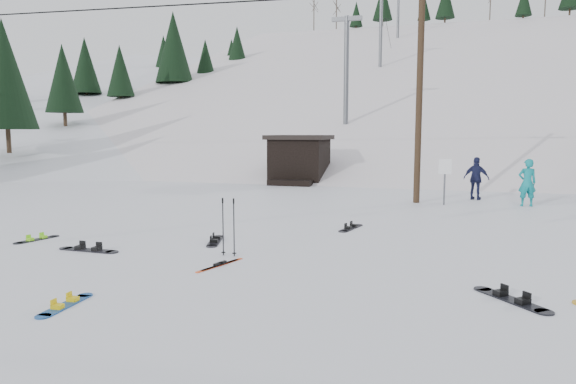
# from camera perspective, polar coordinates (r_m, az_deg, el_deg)

# --- Properties ---
(ground) EXTENTS (200.00, 200.00, 0.00)m
(ground) POSITION_cam_1_polar(r_m,az_deg,el_deg) (8.83, -4.38, -12.57)
(ground) COLOR silver
(ground) RESTS_ON ground
(ski_slope) EXTENTS (60.00, 85.24, 65.97)m
(ski_slope) POSITION_cam_1_polar(r_m,az_deg,el_deg) (64.58, 13.87, -6.89)
(ski_slope) COLOR silver
(ski_slope) RESTS_ON ground
(ridge_left) EXTENTS (47.54, 95.03, 58.38)m
(ridge_left) POSITION_cam_1_polar(r_m,az_deg,el_deg) (69.48, -17.76, -5.22)
(ridge_left) COLOR silver
(ridge_left) RESTS_ON ground
(treeline_left) EXTENTS (20.00, 64.00, 10.00)m
(treeline_left) POSITION_cam_1_polar(r_m,az_deg,el_deg) (60.52, -20.87, 3.46)
(treeline_left) COLOR black
(treeline_left) RESTS_ON ground
(treeline_crest) EXTENTS (50.00, 6.00, 10.00)m
(treeline_crest) POSITION_cam_1_polar(r_m,az_deg,el_deg) (93.85, 15.13, 4.65)
(treeline_crest) COLOR black
(treeline_crest) RESTS_ON ski_slope
(utility_pole) EXTENTS (2.00, 0.26, 9.00)m
(utility_pole) POSITION_cam_1_polar(r_m,az_deg,el_deg) (21.86, 14.41, 11.11)
(utility_pole) COLOR #3A2819
(utility_pole) RESTS_ON ground
(trail_sign) EXTENTS (0.50, 0.09, 1.85)m
(trail_sign) POSITION_cam_1_polar(r_m,az_deg,el_deg) (21.40, 17.04, 1.99)
(trail_sign) COLOR #595B60
(trail_sign) RESTS_ON ground
(lift_hut) EXTENTS (3.40, 4.10, 2.75)m
(lift_hut) POSITION_cam_1_polar(r_m,az_deg,el_deg) (29.85, 1.28, 3.69)
(lift_hut) COLOR black
(lift_hut) RESTS_ON ground
(lift_tower_near) EXTENTS (2.20, 0.36, 8.00)m
(lift_tower_near) POSITION_cam_1_polar(r_m,az_deg,el_deg) (38.73, 6.51, 13.96)
(lift_tower_near) COLOR #595B60
(lift_tower_near) RESTS_ON ski_slope
(lift_tower_mid) EXTENTS (2.20, 0.36, 8.00)m
(lift_tower_mid) POSITION_cam_1_polar(r_m,az_deg,el_deg) (59.30, 10.29, 17.68)
(lift_tower_mid) COLOR #595B60
(lift_tower_mid) RESTS_ON ski_slope
(lift_tower_far) EXTENTS (2.20, 0.36, 8.00)m
(lift_tower_far) POSITION_cam_1_polar(r_m,az_deg,el_deg) (80.11, 12.17, 19.45)
(lift_tower_far) COLOR #595B60
(lift_tower_far) RESTS_ON ski_slope
(hero_snowboard) EXTENTS (0.31, 1.33, 0.09)m
(hero_snowboard) POSITION_cam_1_polar(r_m,az_deg,el_deg) (9.59, -23.50, -11.39)
(hero_snowboard) COLOR #164B95
(hero_snowboard) RESTS_ON ground
(hero_skis) EXTENTS (0.51, 1.42, 0.08)m
(hero_skis) POSITION_cam_1_polar(r_m,az_deg,el_deg) (11.44, -7.56, -8.00)
(hero_skis) COLOR #C53E14
(hero_skis) RESTS_ON ground
(ski_poles) EXTENTS (0.38, 0.10, 1.38)m
(ski_poles) POSITION_cam_1_polar(r_m,az_deg,el_deg) (12.17, -6.63, -3.81)
(ski_poles) COLOR black
(ski_poles) RESTS_ON ground
(board_scatter_a) EXTENTS (1.67, 0.33, 0.12)m
(board_scatter_a) POSITION_cam_1_polar(r_m,az_deg,el_deg) (13.64, -21.29, -5.97)
(board_scatter_a) COLOR black
(board_scatter_a) RESTS_ON ground
(board_scatter_b) EXTENTS (0.63, 1.48, 0.11)m
(board_scatter_b) POSITION_cam_1_polar(r_m,az_deg,el_deg) (13.90, -8.09, -5.36)
(board_scatter_b) COLOR black
(board_scatter_b) RESTS_ON ground
(board_scatter_c) EXTENTS (0.50, 1.28, 0.09)m
(board_scatter_c) POSITION_cam_1_polar(r_m,az_deg,el_deg) (15.54, -26.13, -4.72)
(board_scatter_c) COLOR black
(board_scatter_c) RESTS_ON ground
(board_scatter_d) EXTENTS (1.18, 1.32, 0.12)m
(board_scatter_d) POSITION_cam_1_polar(r_m,az_deg,el_deg) (9.87, 23.56, -10.84)
(board_scatter_d) COLOR black
(board_scatter_d) RESTS_ON ground
(board_scatter_f) EXTENTS (0.54, 1.44, 0.10)m
(board_scatter_f) POSITION_cam_1_polar(r_m,az_deg,el_deg) (15.71, 7.00, -3.96)
(board_scatter_f) COLOR black
(board_scatter_f) RESTS_ON ground
(skier_teal) EXTENTS (0.75, 0.55, 1.87)m
(skier_teal) POSITION_cam_1_polar(r_m,az_deg,el_deg) (22.27, 25.04, 0.95)
(skier_teal) COLOR #0D8187
(skier_teal) RESTS_ON ground
(skier_navy) EXTENTS (1.17, 0.79, 1.85)m
(skier_navy) POSITION_cam_1_polar(r_m,az_deg,el_deg) (23.55, 20.20, 1.42)
(skier_navy) COLOR #1A1E42
(skier_navy) RESTS_ON ground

